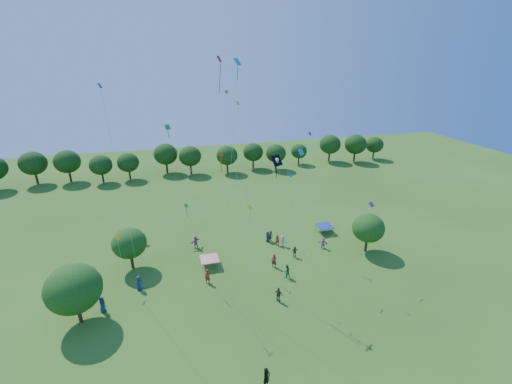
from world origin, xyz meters
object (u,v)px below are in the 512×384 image
(tent_blue, at_px, (325,226))
(red_high_kite, at_px, (225,103))
(near_tree_east, at_px, (368,228))
(tent_red_stripe, at_px, (209,259))
(man_in_black, at_px, (266,378))
(pirate_kite, at_px, (278,164))
(near_tree_west, at_px, (74,289))
(near_tree_north, at_px, (129,243))

(tent_blue, xyz_separation_m, red_high_kite, (-14.96, -4.15, 18.65))
(near_tree_east, bearing_deg, red_high_kite, 173.18)
(near_tree_east, xyz_separation_m, tent_blue, (-3.00, 6.30, -2.42))
(tent_red_stripe, distance_m, man_in_black, 17.95)
(pirate_kite, xyz_separation_m, red_high_kite, (-3.81, 6.49, 5.11))
(near_tree_west, bearing_deg, near_tree_north, 62.54)
(near_tree_west, height_order, man_in_black, near_tree_west)
(near_tree_west, distance_m, near_tree_north, 9.46)
(near_tree_north, bearing_deg, near_tree_west, -117.46)
(near_tree_west, xyz_separation_m, pirate_kite, (20.04, -0.00, 10.66))
(near_tree_west, xyz_separation_m, near_tree_north, (4.36, 8.38, -0.46))
(near_tree_north, bearing_deg, tent_red_stripe, -12.79)
(near_tree_north, relative_size, pirate_kite, 0.38)
(near_tree_west, relative_size, tent_blue, 2.85)
(red_high_kite, bearing_deg, near_tree_east, -6.82)
(near_tree_west, relative_size, pirate_kite, 0.44)
(tent_red_stripe, bearing_deg, tent_blue, 13.85)
(near_tree_west, xyz_separation_m, near_tree_east, (34.19, 4.33, -0.47))
(near_tree_east, relative_size, man_in_black, 2.90)
(tent_red_stripe, bearing_deg, near_tree_east, -5.41)
(near_tree_west, bearing_deg, near_tree_east, 7.22)
(tent_blue, relative_size, red_high_kite, 0.10)
(near_tree_north, height_order, red_high_kite, red_high_kite)
(tent_red_stripe, distance_m, red_high_kite, 18.84)
(tent_red_stripe, relative_size, man_in_black, 1.19)
(pirate_kite, distance_m, red_high_kite, 9.09)
(red_high_kite, bearing_deg, man_in_black, -92.26)
(near_tree_east, height_order, tent_blue, near_tree_east)
(pirate_kite, bearing_deg, tent_blue, 43.65)
(near_tree_west, distance_m, tent_blue, 33.08)
(near_tree_west, xyz_separation_m, red_high_kite, (16.23, 6.48, 15.76))
(near_tree_east, xyz_separation_m, pirate_kite, (-14.15, -4.34, 11.13))
(man_in_black, height_order, red_high_kite, red_high_kite)
(man_in_black, distance_m, pirate_kite, 18.46)
(near_tree_east, distance_m, man_in_black, 24.65)
(near_tree_west, height_order, tent_blue, near_tree_west)
(man_in_black, relative_size, pirate_kite, 0.13)
(near_tree_north, distance_m, tent_blue, 27.04)
(near_tree_west, height_order, tent_red_stripe, near_tree_west)
(tent_blue, bearing_deg, pirate_kite, -136.35)
(tent_blue, relative_size, man_in_black, 1.19)
(near_tree_east, xyz_separation_m, man_in_black, (-18.67, -15.89, -2.54))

